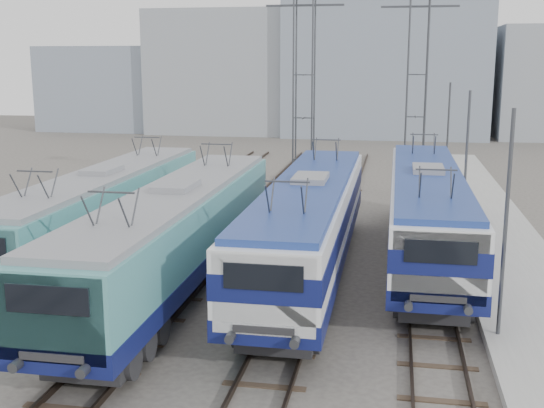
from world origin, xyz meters
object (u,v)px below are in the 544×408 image
at_px(locomotive_center_right, 309,219).
at_px(mast_front, 505,230).
at_px(mast_rear, 448,139).
at_px(locomotive_far_left, 102,207).
at_px(locomotive_center_left, 176,231).
at_px(mast_mid, 466,167).
at_px(locomotive_far_right, 427,206).
at_px(catenary_tower_west, 304,90).
at_px(catenary_tower_east, 416,89).

relative_size(locomotive_center_right, mast_front, 2.68).
height_order(locomotive_center_right, mast_front, mast_front).
distance_m(locomotive_center_right, mast_rear, 19.93).
distance_m(locomotive_far_left, mast_front, 16.67).
distance_m(locomotive_center_left, mast_rear, 24.01).
bearing_deg(mast_mid, locomotive_far_right, -116.59).
bearing_deg(catenary_tower_west, mast_front, -66.73).
bearing_deg(locomotive_center_left, locomotive_far_left, 140.08).
height_order(catenary_tower_east, mast_rear, catenary_tower_east).
bearing_deg(locomotive_far_right, locomotive_center_left, -147.70).
xyz_separation_m(locomotive_center_left, mast_rear, (10.85, 21.39, 1.17)).
xyz_separation_m(locomotive_center_right, locomotive_far_right, (4.50, 3.16, -0.00)).
bearing_deg(mast_rear, catenary_tower_east, -136.40).
xyz_separation_m(catenary_tower_west, mast_front, (8.60, -20.00, -3.14)).
xyz_separation_m(locomotive_center_left, locomotive_center_right, (4.50, 2.53, 0.06)).
relative_size(locomotive_far_left, mast_mid, 2.57).
relative_size(locomotive_center_left, locomotive_far_right, 1.00).
bearing_deg(mast_rear, mast_mid, -90.00).
distance_m(locomotive_center_right, catenary_tower_east, 17.90).
height_order(catenary_tower_west, mast_front, catenary_tower_west).
distance_m(locomotive_far_right, mast_rear, 15.84).
relative_size(locomotive_center_left, mast_front, 2.67).
height_order(locomotive_far_right, catenary_tower_east, catenary_tower_east).
bearing_deg(locomotive_far_right, mast_front, -77.44).
distance_m(locomotive_center_left, locomotive_far_right, 10.65).
height_order(locomotive_center_left, catenary_tower_east, catenary_tower_east).
xyz_separation_m(locomotive_far_left, locomotive_far_right, (13.50, 1.92, 0.14)).
bearing_deg(mast_rear, locomotive_far_left, -131.06).
distance_m(locomotive_center_left, locomotive_center_right, 5.16).
distance_m(locomotive_far_left, catenary_tower_west, 15.82).
xyz_separation_m(locomotive_far_left, catenary_tower_east, (13.25, 15.62, 4.40)).
distance_m(locomotive_center_right, locomotive_far_right, 5.50).
bearing_deg(catenary_tower_east, locomotive_far_left, -130.31).
relative_size(locomotive_far_left, catenary_tower_east, 1.50).
bearing_deg(catenary_tower_east, mast_mid, -78.14).
xyz_separation_m(locomotive_far_left, locomotive_center_left, (4.50, -3.76, 0.08)).
height_order(catenary_tower_west, mast_rear, catenary_tower_west).
distance_m(catenary_tower_east, mast_rear, 4.28).
xyz_separation_m(locomotive_center_left, catenary_tower_east, (8.75, 19.39, 4.32)).
height_order(locomotive_center_right, mast_mid, mast_mid).
xyz_separation_m(locomotive_far_left, catenary_tower_west, (6.75, 13.62, 4.40)).
relative_size(locomotive_center_left, mast_rear, 2.67).
bearing_deg(locomotive_far_right, catenary_tower_west, 119.99).
relative_size(catenary_tower_east, mast_mid, 1.71).
distance_m(mast_mid, mast_rear, 12.00).
bearing_deg(catenary_tower_east, mast_front, -84.55).
distance_m(catenary_tower_west, mast_rear, 9.99).
distance_m(mast_front, mast_mid, 12.00).
height_order(locomotive_far_right, mast_front, mast_front).
height_order(locomotive_far_left, mast_rear, mast_rear).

